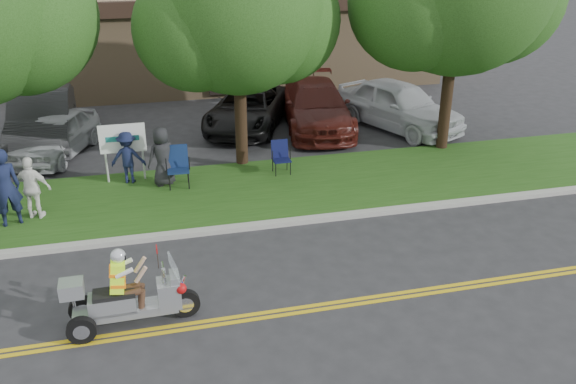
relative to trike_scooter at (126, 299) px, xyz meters
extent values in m
plane|color=#28282B|center=(2.93, 0.17, -0.55)|extent=(120.00, 120.00, 0.00)
cube|color=gold|center=(2.93, -0.41, -0.55)|extent=(60.00, 0.10, 0.01)
cube|color=gold|center=(2.93, -0.25, -0.55)|extent=(60.00, 0.10, 0.01)
cube|color=#A8A89E|center=(2.93, 3.22, -0.49)|extent=(60.00, 0.25, 0.12)
cube|color=#204A13|center=(2.93, 5.37, -0.50)|extent=(60.00, 4.00, 0.10)
cube|color=#9E7F5B|center=(4.93, 19.17, 1.45)|extent=(18.00, 8.00, 4.00)
cube|color=black|center=(4.93, 15.12, 3.15)|extent=(18.00, 0.30, 0.60)
sphere|color=#1C4112|center=(-2.22, 7.47, 4.04)|extent=(4.05, 4.05, 4.05)
cylinder|color=#332114|center=(3.43, 7.37, 1.55)|extent=(0.36, 0.36, 4.20)
sphere|color=#1C4112|center=(3.43, 7.37, 4.10)|extent=(4.80, 4.80, 4.80)
sphere|color=#1C4112|center=(4.63, 7.67, 3.65)|extent=(3.60, 3.60, 3.60)
sphere|color=#1C4112|center=(2.23, 7.17, 3.57)|extent=(3.36, 3.36, 3.36)
cylinder|color=#332114|center=(9.93, 7.17, 1.83)|extent=(0.36, 0.36, 4.76)
sphere|color=#1C4112|center=(8.53, 6.97, 4.12)|extent=(3.92, 3.92, 3.92)
cylinder|color=silver|center=(-0.47, 6.77, 0.00)|extent=(0.06, 0.06, 1.10)
cylinder|color=silver|center=(0.53, 6.77, 0.00)|extent=(0.06, 0.06, 1.10)
cube|color=white|center=(0.03, 6.77, 0.80)|extent=(1.25, 0.06, 0.80)
cylinder|color=black|center=(1.05, 0.02, -0.28)|extent=(0.55, 0.14, 0.55)
cylinder|color=black|center=(-0.78, -0.34, -0.30)|extent=(0.52, 0.15, 0.52)
cylinder|color=black|center=(-0.79, 0.32, -0.30)|extent=(0.52, 0.15, 0.52)
cube|color=#A1A4AA|center=(0.04, 0.00, -0.24)|extent=(1.75, 0.45, 0.17)
cube|color=#A1A4AA|center=(-0.24, 0.00, -0.05)|extent=(0.83, 0.44, 0.32)
cube|color=black|center=(-0.19, 0.00, 0.14)|extent=(0.74, 0.40, 0.09)
cube|color=#A1A4AA|center=(0.78, 0.01, 0.00)|extent=(0.42, 0.45, 0.51)
cube|color=silver|center=(0.91, 0.02, 0.53)|extent=(0.18, 0.43, 0.45)
cube|color=#A1A4AA|center=(-0.88, -0.01, 0.37)|extent=(0.42, 0.39, 0.28)
sphere|color=#B20C0F|center=(0.99, -0.11, 0.16)|extent=(0.20, 0.20, 0.20)
cube|color=#BFFF1A|center=(-0.09, 0.00, 0.51)|extent=(0.32, 0.37, 0.60)
sphere|color=silver|center=(-0.03, 0.00, 0.90)|extent=(0.27, 0.27, 0.27)
cylinder|color=black|center=(1.16, 5.75, -0.22)|extent=(0.03, 0.03, 0.47)
cylinder|color=black|center=(1.67, 5.73, -0.22)|extent=(0.03, 0.03, 0.47)
cylinder|color=black|center=(1.19, 6.22, -0.22)|extent=(0.03, 0.03, 0.47)
cylinder|color=black|center=(1.70, 6.19, -0.22)|extent=(0.03, 0.03, 0.47)
cube|color=#10234C|center=(1.43, 5.97, 0.03)|extent=(0.61, 0.56, 0.04)
cube|color=#10234C|center=(1.44, 6.23, 0.35)|extent=(0.59, 0.20, 0.63)
cylinder|color=black|center=(4.17, 6.03, -0.25)|extent=(0.03, 0.03, 0.40)
cylinder|color=black|center=(4.60, 6.03, -0.25)|extent=(0.03, 0.03, 0.40)
cylinder|color=black|center=(4.17, 6.43, -0.25)|extent=(0.03, 0.03, 0.40)
cylinder|color=black|center=(4.60, 6.43, -0.25)|extent=(0.03, 0.03, 0.40)
cube|color=#0D113D|center=(4.39, 6.23, -0.04)|extent=(0.50, 0.45, 0.04)
cube|color=#0D113D|center=(4.38, 6.45, 0.22)|extent=(0.50, 0.15, 0.54)
imported|color=#141C3A|center=(-2.68, 4.65, 0.52)|extent=(0.82, 0.67, 1.93)
imported|color=white|center=(-2.13, 4.90, 0.34)|extent=(0.99, 0.64, 1.57)
imported|color=#161D3E|center=(0.12, 6.63, 0.28)|extent=(1.02, 0.69, 1.46)
imported|color=black|center=(1.04, 6.22, 0.37)|extent=(0.93, 0.76, 1.64)
imported|color=#ACB0B4|center=(-2.07, 9.61, 0.13)|extent=(2.88, 4.35, 1.38)
imported|color=#2A2B2D|center=(-2.57, 10.88, 0.32)|extent=(2.02, 5.38, 1.75)
imported|color=black|center=(4.28, 10.98, 0.14)|extent=(4.16, 5.54, 1.40)
imported|color=#4A1711|center=(6.64, 10.40, 0.24)|extent=(3.00, 5.75, 1.59)
imported|color=#BABDC2|center=(9.44, 9.62, 0.30)|extent=(3.79, 5.41, 1.71)
camera|label=1|loc=(0.61, -9.68, 6.25)|focal=38.00mm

